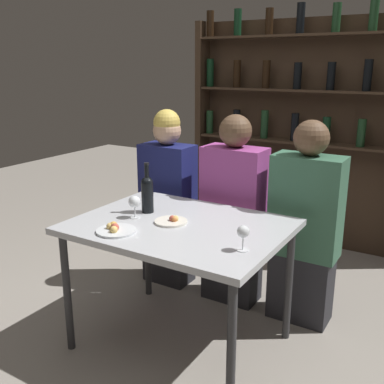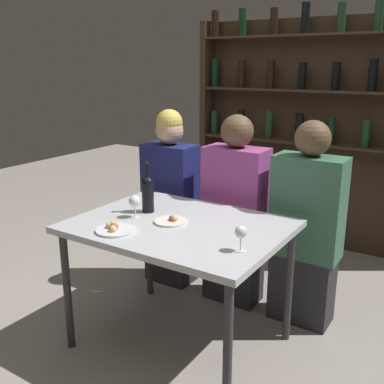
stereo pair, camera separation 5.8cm
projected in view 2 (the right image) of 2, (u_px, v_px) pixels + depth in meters
ground_plane at (180, 342)px, 2.71m from camera, size 10.00×10.00×0.00m
dining_table at (179, 235)px, 2.51m from camera, size 1.16×0.88×0.76m
wine_rack_wall at (301, 123)px, 3.95m from camera, size 1.93×0.21×2.10m
wine_bottle at (148, 192)px, 2.66m from camera, size 0.07×0.07×0.30m
wine_glass_0 at (135, 202)px, 2.57m from camera, size 0.07×0.07×0.13m
wine_glass_1 at (241, 233)px, 2.11m from camera, size 0.06×0.06×0.13m
food_plate_0 at (114, 229)px, 2.38m from camera, size 0.21×0.21×0.05m
food_plate_1 at (171, 221)px, 2.51m from camera, size 0.18×0.18×0.04m
seated_person_left at (170, 201)px, 3.32m from camera, size 0.38×0.22×1.31m
seated_person_center at (235, 216)px, 3.05m from camera, size 0.42×0.22×1.30m
seated_person_right at (306, 231)px, 2.79m from camera, size 0.43×0.22×1.30m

